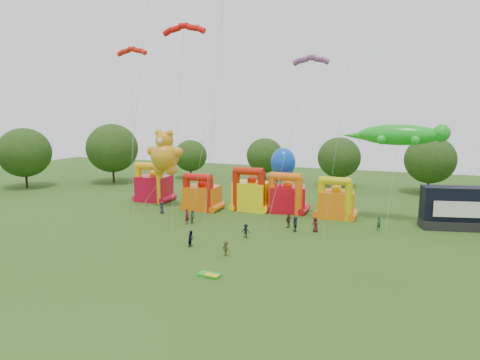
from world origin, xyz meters
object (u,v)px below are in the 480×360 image
(bouncy_castle_2, at_px, (251,194))
(gecko_kite, at_px, (396,154))
(stage_trailer, at_px, (457,208))
(bouncy_castle_0, at_px, (153,186))
(spectator_0, at_px, (162,208))
(teddy_bear_kite, at_px, (161,166))
(spectator_4, at_px, (288,221))
(octopus_kite, at_px, (280,174))

(bouncy_castle_2, relative_size, gecko_kite, 0.49)
(bouncy_castle_2, distance_m, stage_trailer, 27.25)
(bouncy_castle_0, height_order, stage_trailer, bouncy_castle_0)
(bouncy_castle_2, distance_m, spectator_0, 13.16)
(bouncy_castle_2, height_order, teddy_bear_kite, teddy_bear_kite)
(bouncy_castle_2, xyz_separation_m, teddy_bear_kite, (-13.37, -3.12, 3.84))
(spectator_4, bearing_deg, bouncy_castle_0, -84.08)
(gecko_kite, relative_size, spectator_4, 7.23)
(gecko_kite, xyz_separation_m, spectator_4, (-12.14, -6.82, -8.15))
(teddy_bear_kite, bearing_deg, spectator_4, -11.95)
(spectator_0, bearing_deg, octopus_kite, 57.00)
(gecko_kite, height_order, spectator_4, gecko_kite)
(bouncy_castle_0, xyz_separation_m, spectator_4, (24.77, -8.01, -1.53))
(bouncy_castle_2, height_order, spectator_0, bouncy_castle_2)
(octopus_kite, bearing_deg, bouncy_castle_2, -136.29)
(bouncy_castle_2, bearing_deg, bouncy_castle_0, 178.54)
(bouncy_castle_0, relative_size, gecko_kite, 0.49)
(octopus_kite, bearing_deg, spectator_4, -68.93)
(teddy_bear_kite, height_order, spectator_0, teddy_bear_kite)
(teddy_bear_kite, height_order, gecko_kite, gecko_kite)
(spectator_0, bearing_deg, stage_trailer, 32.03)
(bouncy_castle_2, distance_m, teddy_bear_kite, 14.26)
(gecko_kite, height_order, spectator_0, gecko_kite)
(teddy_bear_kite, height_order, spectator_4, teddy_bear_kite)
(bouncy_castle_0, distance_m, octopus_kite, 20.95)
(bouncy_castle_0, height_order, teddy_bear_kite, teddy_bear_kite)
(stage_trailer, relative_size, teddy_bear_kite, 0.74)
(bouncy_castle_0, xyz_separation_m, spectator_0, (5.86, -7.09, -1.59))
(stage_trailer, relative_size, octopus_kite, 0.96)
(teddy_bear_kite, xyz_separation_m, octopus_kite, (16.85, 6.44, -1.17))
(teddy_bear_kite, bearing_deg, spectator_0, -58.82)
(stage_trailer, height_order, gecko_kite, gecko_kite)
(bouncy_castle_2, distance_m, octopus_kite, 5.50)
(stage_trailer, distance_m, octopus_kite, 24.21)
(spectator_4, bearing_deg, teddy_bear_kite, -78.10)
(octopus_kite, bearing_deg, stage_trailer, -8.99)
(bouncy_castle_2, bearing_deg, octopus_kite, 43.71)
(stage_trailer, xyz_separation_m, octopus_kite, (-23.78, 3.76, 2.59))
(teddy_bear_kite, distance_m, gecko_kite, 33.38)
(stage_trailer, distance_m, spectator_0, 39.02)
(bouncy_castle_2, height_order, stage_trailer, bouncy_castle_2)
(teddy_bear_kite, bearing_deg, bouncy_castle_2, 13.14)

